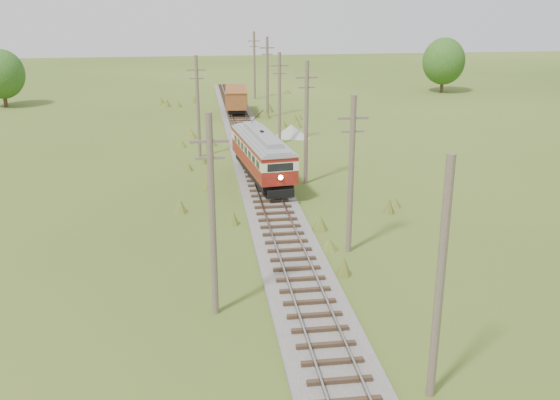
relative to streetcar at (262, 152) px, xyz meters
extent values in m
cube|color=#605B54|center=(0.00, 2.58, -2.27)|extent=(3.60, 96.00, 0.25)
cube|color=#726659|center=(-0.72, 2.58, -1.91)|extent=(0.08, 96.00, 0.17)
cube|color=#726659|center=(0.72, 2.58, -1.91)|extent=(0.08, 96.00, 0.17)
cube|color=#2D2116|center=(0.00, 2.58, -2.07)|extent=(2.40, 96.00, 0.16)
cube|color=black|center=(0.00, 0.00, -1.44)|extent=(3.27, 10.06, 0.40)
cube|color=maroon|center=(0.00, 0.00, -0.54)|extent=(3.74, 10.95, 0.98)
cube|color=beige|center=(0.00, 0.00, 0.26)|extent=(3.77, 11.01, 0.63)
cube|color=black|center=(0.00, 0.00, 0.26)|extent=(3.74, 10.53, 0.49)
cube|color=maroon|center=(0.00, 0.00, 0.71)|extent=(3.74, 10.95, 0.27)
cube|color=gray|center=(0.00, 0.00, 1.01)|extent=(3.80, 11.07, 0.34)
cube|color=gray|center=(0.00, 0.00, 1.31)|extent=(2.06, 8.13, 0.36)
sphere|color=#FFF2BF|center=(0.64, -5.41, -0.41)|extent=(0.32, 0.32, 0.32)
cylinder|color=black|center=(-0.19, 1.60, 2.32)|extent=(0.54, 4.15, 1.73)
cylinder|color=black|center=(-0.19, -4.11, -1.48)|extent=(0.19, 0.72, 0.72)
cylinder|color=black|center=(1.14, -3.95, -1.48)|extent=(0.19, 0.72, 0.72)
cylinder|color=black|center=(-1.14, 3.96, -1.48)|extent=(0.19, 0.72, 0.72)
cylinder|color=black|center=(0.19, 4.11, -1.48)|extent=(0.19, 0.72, 0.72)
cube|color=black|center=(0.00, 27.70, -1.52)|extent=(2.30, 6.65, 0.45)
cube|color=brown|center=(0.00, 27.70, -0.38)|extent=(2.81, 7.40, 1.82)
cube|color=brown|center=(0.00, 27.70, 0.57)|extent=(2.87, 7.55, 0.11)
cylinder|color=black|center=(-0.82, 25.57, -1.48)|extent=(0.15, 0.73, 0.73)
cylinder|color=black|center=(0.54, 25.48, -1.48)|extent=(0.15, 0.73, 0.73)
cylinder|color=black|center=(-0.54, 29.92, -1.48)|extent=(0.15, 0.73, 0.73)
cylinder|color=black|center=(0.82, 29.84, -1.48)|extent=(0.15, 0.73, 0.73)
cone|color=gray|center=(4.56, 15.37, -1.81)|extent=(3.16, 3.16, 1.19)
cone|color=gray|center=(5.35, 14.38, -2.05)|extent=(1.78, 1.78, 0.69)
cylinder|color=brown|center=(3.10, -26.42, 2.00)|extent=(0.30, 0.30, 8.80)
cylinder|color=brown|center=(3.30, -13.42, 1.90)|extent=(0.30, 0.30, 8.60)
cube|color=brown|center=(3.30, -13.42, 5.00)|extent=(1.60, 0.12, 0.12)
cube|color=brown|center=(3.30, -13.42, 4.30)|extent=(1.20, 0.10, 0.10)
cylinder|color=brown|center=(3.20, -0.42, 2.10)|extent=(0.30, 0.30, 9.00)
cube|color=brown|center=(3.20, -0.42, 5.40)|extent=(1.60, 0.12, 0.12)
cube|color=brown|center=(3.20, -0.42, 4.70)|extent=(1.20, 0.10, 0.10)
cylinder|color=brown|center=(3.00, 12.58, 1.80)|extent=(0.30, 0.30, 8.40)
cube|color=brown|center=(3.00, 12.58, 4.80)|extent=(1.60, 0.12, 0.12)
cube|color=brown|center=(3.00, 12.58, 4.10)|extent=(1.20, 0.10, 0.10)
cylinder|color=brown|center=(3.40, 25.58, 2.05)|extent=(0.30, 0.30, 8.90)
cube|color=brown|center=(3.40, 25.58, 5.30)|extent=(1.60, 0.12, 0.12)
cube|color=brown|center=(3.40, 25.58, 4.60)|extent=(1.20, 0.10, 0.10)
cylinder|color=brown|center=(3.20, 38.58, 1.95)|extent=(0.30, 0.30, 8.70)
cube|color=brown|center=(3.20, 38.58, 5.10)|extent=(1.60, 0.12, 0.12)
cube|color=brown|center=(3.20, 38.58, 4.40)|extent=(1.20, 0.10, 0.10)
cylinder|color=brown|center=(-4.20, -19.42, 2.10)|extent=(0.30, 0.30, 9.00)
cube|color=brown|center=(-4.20, -19.42, 5.40)|extent=(1.60, 0.12, 0.12)
cube|color=brown|center=(-4.20, -19.42, 4.70)|extent=(1.20, 0.10, 0.10)
cylinder|color=brown|center=(-4.50, 8.58, 1.90)|extent=(0.30, 0.30, 8.60)
cube|color=brown|center=(-4.50, 8.58, 5.00)|extent=(1.60, 0.12, 0.12)
cube|color=brown|center=(-4.50, 8.58, 4.30)|extent=(1.20, 0.10, 0.10)
cylinder|color=#38281C|center=(-28.00, 36.58, -1.23)|extent=(0.50, 0.50, 2.34)
ellipsoid|color=#245419|center=(-28.00, 36.58, 1.63)|extent=(5.46, 5.46, 6.01)
cylinder|color=#38281C|center=(30.00, 40.58, -1.14)|extent=(0.50, 0.50, 2.52)
ellipsoid|color=#245419|center=(30.00, 40.58, 1.94)|extent=(5.88, 5.88, 6.47)
camera|label=1|loc=(-4.70, -44.27, 11.16)|focal=40.00mm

